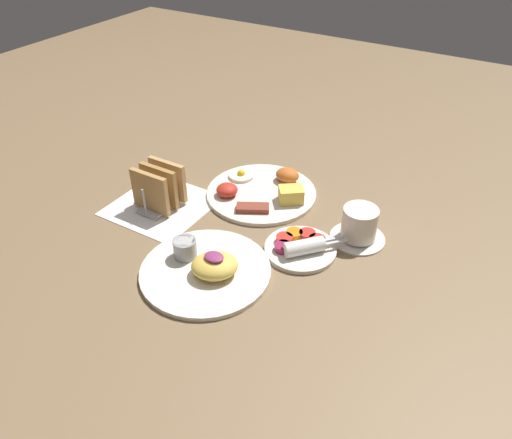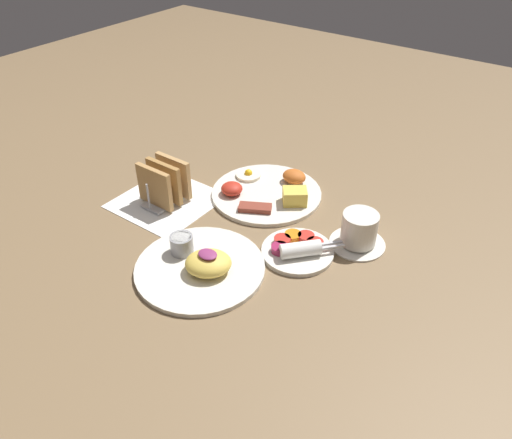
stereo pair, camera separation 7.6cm
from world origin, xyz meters
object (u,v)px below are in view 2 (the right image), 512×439
Objects in this scene: plate_breakfast at (267,191)px; plate_condiments at (298,249)px; coffee_cup at (359,231)px; toast_rack at (165,183)px; plate_foreground at (200,264)px.

plate_condiments is at bearing -39.08° from plate_breakfast.
plate_breakfast is at bearing 170.37° from coffee_cup.
coffee_cup reaches higher than plate_breakfast.
toast_rack is (-0.18, -0.17, 0.04)m from plate_breakfast.
plate_breakfast is 0.31m from plate_foreground.
toast_rack is at bearing -137.35° from plate_breakfast.
plate_breakfast is 0.25m from toast_rack.
plate_breakfast reaches higher than plate_condiments.
plate_condiments is at bearing 3.27° from toast_rack.
plate_condiments is 0.14m from coffee_cup.
coffee_cup is at bearing -9.63° from plate_breakfast.
toast_rack reaches higher than plate_foreground.
toast_rack is (-0.23, 0.14, 0.04)m from plate_foreground.
coffee_cup is at bearing 15.15° from toast_rack.
coffee_cup is (0.09, 0.10, 0.02)m from plate_condiments.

